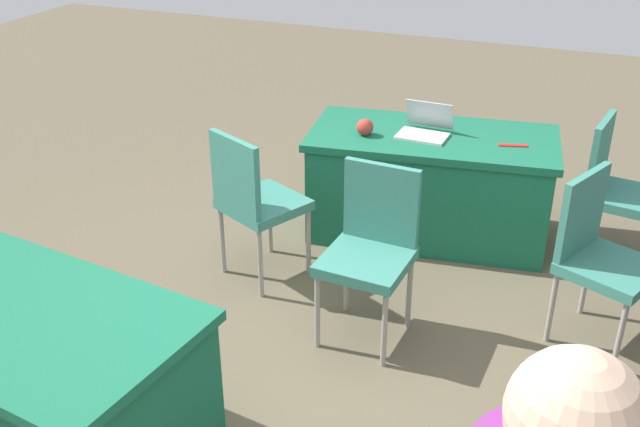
{
  "coord_description": "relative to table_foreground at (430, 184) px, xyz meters",
  "views": [
    {
      "loc": [
        -1.24,
        2.74,
        2.48
      ],
      "look_at": [
        -0.09,
        -0.1,
        0.9
      ],
      "focal_mm": 41.52,
      "sensor_mm": 36.0,
      "label": 1
    }
  ],
  "objects": [
    {
      "name": "ground_plane",
      "position": [
        0.22,
        1.76,
        -0.36
      ],
      "size": [
        14.4,
        14.4,
        0.0
      ],
      "primitive_type": "plane",
      "color": "brown"
    },
    {
      "name": "table_foreground",
      "position": [
        0.0,
        0.0,
        0.0
      ],
      "size": [
        1.71,
        1.01,
        0.72
      ],
      "rotation": [
        0.0,
        0.0,
        0.14
      ],
      "color": "#196647",
      "rests_on": "ground"
    },
    {
      "name": "table_mid_right",
      "position": [
        1.2,
        2.61,
        0.0
      ],
      "size": [
        1.81,
        1.08,
        0.72
      ],
      "rotation": [
        0.0,
        0.0,
        -0.13
      ],
      "color": "#196647",
      "rests_on": "ground"
    },
    {
      "name": "chair_near_front",
      "position": [
        0.01,
        1.25,
        0.19
      ],
      "size": [
        0.47,
        0.47,
        0.96
      ],
      "rotation": [
        0.0,
        0.0,
        -0.06
      ],
      "color": "#9E9993",
      "rests_on": "ground"
    },
    {
      "name": "chair_tucked_left",
      "position": [
        -1.12,
        0.85,
        0.18
      ],
      "size": [
        0.58,
        0.58,
        0.94
      ],
      "rotation": [
        0.0,
        0.0,
        1.17
      ],
      "color": "#9E9993",
      "rests_on": "ground"
    },
    {
      "name": "chair_tucked_right",
      "position": [
        -1.16,
        -0.06,
        0.17
      ],
      "size": [
        0.5,
        0.5,
        0.94
      ],
      "rotation": [
        0.0,
        0.0,
        1.41
      ],
      "color": "#9E9993",
      "rests_on": "ground"
    },
    {
      "name": "chair_aisle",
      "position": [
        0.83,
        0.99,
        0.19
      ],
      "size": [
        0.59,
        0.59,
        0.96
      ],
      "rotation": [
        0.0,
        0.0,
        2.7
      ],
      "color": "#9E9993",
      "rests_on": "ground"
    },
    {
      "name": "laptop_silver",
      "position": [
        0.06,
        0.03,
        0.4
      ],
      "size": [
        0.33,
        0.3,
        0.21
      ],
      "rotation": [
        0.0,
        0.0,
        -0.04
      ],
      "color": "silver",
      "rests_on": "table_foreground"
    },
    {
      "name": "yarn_ball",
      "position": [
        0.41,
        0.18,
        0.41
      ],
      "size": [
        0.11,
        0.11,
        0.11
      ],
      "primitive_type": "sphere",
      "color": "#B2382D",
      "rests_on": "table_foreground"
    },
    {
      "name": "scissors_red",
      "position": [
        -0.52,
        0.01,
        0.36
      ],
      "size": [
        0.18,
        0.08,
        0.01
      ],
      "primitive_type": "cube",
      "rotation": [
        0.0,
        0.0,
        0.28
      ],
      "color": "red",
      "rests_on": "table_foreground"
    }
  ]
}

